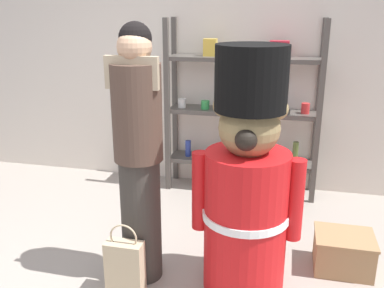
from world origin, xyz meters
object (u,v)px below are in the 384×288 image
at_px(teddy_bear_guard, 247,187).
at_px(merchandise_shelf, 243,108).
at_px(display_crate, 343,252).
at_px(shopping_bag, 125,266).
at_px(person_shopper, 139,153).

bearing_deg(teddy_bear_guard, merchandise_shelf, 97.67).
bearing_deg(display_crate, shopping_bag, -157.21).
xyz_separation_m(teddy_bear_guard, shopping_bag, (-0.76, -0.24, -0.55)).
distance_m(merchandise_shelf, person_shopper, 1.73).
relative_size(teddy_bear_guard, display_crate, 3.91).
height_order(shopping_bag, display_crate, shopping_bag).
bearing_deg(merchandise_shelf, shopping_bag, -106.11).
height_order(merchandise_shelf, person_shopper, person_shopper).
distance_m(teddy_bear_guard, person_shopper, 0.73).
bearing_deg(person_shopper, merchandise_shelf, 73.52).
bearing_deg(shopping_bag, display_crate, 22.79).
distance_m(merchandise_shelf, teddy_bear_guard, 1.65).
bearing_deg(display_crate, merchandise_shelf, 125.56).
bearing_deg(shopping_bag, person_shopper, 76.86).
distance_m(merchandise_shelf, display_crate, 1.72).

